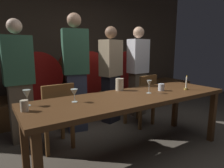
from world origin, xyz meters
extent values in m
plane|color=#4C443A|center=(0.00, 0.00, 0.00)|extent=(9.01, 9.01, 0.00)
cube|color=#473A2D|center=(0.00, 2.87, 1.46)|extent=(6.93, 0.24, 2.93)
cube|color=brown|center=(0.00, 2.32, 0.20)|extent=(6.24, 0.90, 0.41)
cylinder|color=#513319|center=(-0.96, 2.32, 0.83)|extent=(0.84, 0.75, 0.84)
cylinder|color=#9E1411|center=(-0.96, 1.93, 0.83)|extent=(0.86, 0.03, 0.86)
cylinder|color=#9E1411|center=(-0.96, 2.70, 0.83)|extent=(0.86, 0.03, 0.86)
cylinder|color=#2D2D33|center=(-0.96, 2.32, 0.83)|extent=(0.85, 0.04, 0.85)
cylinder|color=brown|center=(0.02, 2.32, 0.83)|extent=(0.84, 0.75, 0.84)
cylinder|color=#B21C16|center=(0.02, 1.93, 0.83)|extent=(0.86, 0.03, 0.86)
cylinder|color=#B21C16|center=(0.02, 2.70, 0.83)|extent=(0.86, 0.03, 0.86)
cylinder|color=#2D2D33|center=(0.02, 2.32, 0.83)|extent=(0.85, 0.04, 0.85)
cylinder|color=brown|center=(0.94, 2.32, 0.83)|extent=(0.84, 0.75, 0.84)
cylinder|color=#9E1411|center=(0.94, 1.93, 0.83)|extent=(0.86, 0.03, 0.86)
cylinder|color=#9E1411|center=(0.94, 2.70, 0.83)|extent=(0.86, 0.03, 0.86)
cylinder|color=#2D2D33|center=(0.94, 2.32, 0.83)|extent=(0.85, 0.04, 0.85)
cube|color=#4C2D16|center=(-0.24, 0.27, 0.73)|extent=(2.52, 0.77, 0.05)
cube|color=#4C2D16|center=(0.94, -0.05, 0.35)|extent=(0.07, 0.07, 0.71)
cube|color=#4C2D16|center=(-1.42, 0.60, 0.35)|extent=(0.07, 0.07, 0.71)
cube|color=#4C2D16|center=(0.94, 0.60, 0.35)|extent=(0.07, 0.07, 0.71)
cube|color=brown|center=(-0.98, 0.99, 0.44)|extent=(0.43, 0.43, 0.04)
cube|color=brown|center=(-0.97, 0.81, 0.67)|extent=(0.40, 0.07, 0.42)
cube|color=brown|center=(-0.83, 1.17, 0.21)|extent=(0.05, 0.05, 0.42)
cube|color=brown|center=(-1.16, 1.14, 0.21)|extent=(0.05, 0.05, 0.42)
cube|color=brown|center=(-0.80, 0.83, 0.21)|extent=(0.05, 0.05, 0.42)
cube|color=brown|center=(-1.14, 0.80, 0.21)|extent=(0.05, 0.05, 0.42)
cube|color=brown|center=(0.49, 1.00, 0.44)|extent=(0.46, 0.46, 0.04)
cube|color=brown|center=(0.52, 0.82, 0.67)|extent=(0.40, 0.10, 0.42)
cube|color=brown|center=(0.63, 1.19, 0.21)|extent=(0.05, 0.05, 0.42)
cube|color=brown|center=(0.30, 1.14, 0.21)|extent=(0.05, 0.05, 0.42)
cube|color=brown|center=(0.68, 0.85, 0.21)|extent=(0.05, 0.05, 0.42)
cube|color=brown|center=(0.35, 0.80, 0.21)|extent=(0.05, 0.05, 0.42)
cube|color=brown|center=(-1.32, 1.41, 0.41)|extent=(0.31, 0.21, 0.83)
cube|color=#336047|center=(-1.32, 1.41, 1.15)|extent=(0.39, 0.25, 0.65)
sphere|color=beige|center=(-1.32, 1.41, 1.60)|extent=(0.19, 0.19, 0.19)
cube|color=#33384C|center=(-0.52, 1.34, 0.46)|extent=(0.33, 0.26, 0.92)
cube|color=#336047|center=(-0.52, 1.34, 1.26)|extent=(0.42, 0.31, 0.67)
sphere|color=tan|center=(-0.52, 1.34, 1.72)|extent=(0.21, 0.21, 0.21)
cube|color=black|center=(0.15, 1.38, 0.42)|extent=(0.35, 0.28, 0.84)
cube|color=tan|center=(0.15, 1.38, 1.15)|extent=(0.44, 0.35, 0.62)
sphere|color=#8C664C|center=(0.15, 1.38, 1.58)|extent=(0.21, 0.21, 0.21)
cube|color=brown|center=(0.80, 1.42, 0.42)|extent=(0.31, 0.22, 0.84)
cube|color=silver|center=(0.80, 1.42, 1.16)|extent=(0.39, 0.26, 0.64)
sphere|color=#D8A884|center=(0.80, 1.42, 1.61)|extent=(0.21, 0.21, 0.21)
cylinder|color=olive|center=(0.56, 0.14, 0.77)|extent=(0.05, 0.05, 0.02)
cylinder|color=#EDE5CC|center=(0.56, 0.14, 0.86)|extent=(0.02, 0.02, 0.16)
cone|color=yellow|center=(0.56, 0.14, 0.95)|extent=(0.01, 0.01, 0.02)
cylinder|color=beige|center=(-0.21, 0.59, 0.84)|extent=(0.11, 0.11, 0.16)
cylinder|color=silver|center=(-1.37, 0.50, 0.76)|extent=(0.06, 0.06, 0.00)
cylinder|color=silver|center=(-1.37, 0.50, 0.80)|extent=(0.01, 0.01, 0.07)
cone|color=silver|center=(-1.37, 0.50, 0.87)|extent=(0.08, 0.08, 0.09)
cylinder|color=silver|center=(-0.94, 0.38, 0.76)|extent=(0.06, 0.06, 0.00)
cylinder|color=silver|center=(-0.94, 0.38, 0.79)|extent=(0.01, 0.01, 0.06)
cone|color=silver|center=(-0.94, 0.38, 0.86)|extent=(0.07, 0.07, 0.07)
cylinder|color=silver|center=(0.00, 0.26, 0.76)|extent=(0.06, 0.06, 0.00)
cylinder|color=silver|center=(0.00, 0.26, 0.80)|extent=(0.01, 0.01, 0.08)
cone|color=silver|center=(0.00, 0.26, 0.88)|extent=(0.06, 0.06, 0.08)
cylinder|color=beige|center=(-1.42, 0.33, 0.81)|extent=(0.07, 0.07, 0.10)
cylinder|color=silver|center=(0.24, 0.28, 0.80)|extent=(0.08, 0.08, 0.09)
camera|label=1|loc=(-1.66, -1.47, 1.30)|focal=31.00mm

